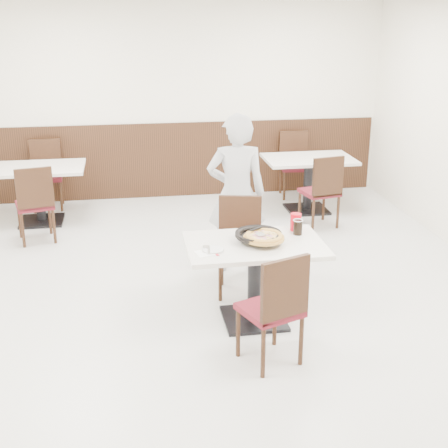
{
  "coord_description": "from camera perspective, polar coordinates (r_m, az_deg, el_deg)",
  "views": [
    {
      "loc": [
        -0.78,
        -5.51,
        2.7
      ],
      "look_at": [
        0.06,
        -0.3,
        0.85
      ],
      "focal_mm": 50.0,
      "sensor_mm": 36.0,
      "label": 1
    }
  ],
  "objects": [
    {
      "name": "wainscot_back",
      "position": [
        9.28,
        -4.15,
        5.87
      ],
      "size": [
        5.9,
        0.03,
        1.1
      ],
      "primitive_type": "cube",
      "color": "black",
      "rests_on": "floor"
    },
    {
      "name": "bg_chair_right_far",
      "position": [
        9.29,
        6.52,
        5.34
      ],
      "size": [
        0.46,
        0.46,
        0.95
      ],
      "primitive_type": null,
      "rotation": [
        0.0,
        0.0,
        3.05
      ],
      "color": "black",
      "rests_on": "floor"
    },
    {
      "name": "bg_table_left",
      "position": [
        8.47,
        -16.52,
        2.58
      ],
      "size": [
        1.27,
        0.91,
        0.75
      ],
      "primitive_type": null,
      "rotation": [
        0.0,
        0.0,
        -0.09
      ],
      "color": "silver",
      "rests_on": "floor"
    },
    {
      "name": "pizza_server",
      "position": [
        5.37,
        3.36,
        -0.93
      ],
      "size": [
        0.09,
        0.11,
        0.0
      ],
      "primitive_type": "cube",
      "rotation": [
        0.0,
        0.0,
        0.27
      ],
      "color": "silver",
      "rests_on": "pizza"
    },
    {
      "name": "bg_table_right",
      "position": [
        8.69,
        7.67,
        3.62
      ],
      "size": [
        1.24,
        0.86,
        0.75
      ],
      "primitive_type": null,
      "rotation": [
        0.0,
        0.0,
        0.05
      ],
      "color": "silver",
      "rests_on": "floor"
    },
    {
      "name": "trivet",
      "position": [
        5.4,
        3.57,
        -1.7
      ],
      "size": [
        0.13,
        0.13,
        0.04
      ],
      "primitive_type": "cylinder",
      "rotation": [
        0.0,
        0.0,
        0.1
      ],
      "color": "black",
      "rests_on": "main_table"
    },
    {
      "name": "main_table",
      "position": [
        5.58,
        2.8,
        -5.35
      ],
      "size": [
        1.27,
        0.91,
        0.75
      ],
      "primitive_type": null,
      "rotation": [
        0.0,
        0.0,
        0.1
      ],
      "color": "silver",
      "rests_on": "floor"
    },
    {
      "name": "pizza",
      "position": [
        5.38,
        3.66,
        -1.27
      ],
      "size": [
        0.39,
        0.39,
        0.02
      ],
      "primitive_type": "cylinder",
      "rotation": [
        0.0,
        0.0,
        0.1
      ],
      "color": "gold",
      "rests_on": "pizza_pan"
    },
    {
      "name": "chair_far",
      "position": [
        6.06,
        1.43,
        -2.24
      ],
      "size": [
        0.5,
        0.5,
        0.95
      ],
      "primitive_type": null,
      "rotation": [
        0.0,
        0.0,
        2.94
      ],
      "color": "black",
      "rests_on": "floor"
    },
    {
      "name": "diner_person",
      "position": [
        6.51,
        1.14,
        2.78
      ],
      "size": [
        0.65,
        0.46,
        1.69
      ],
      "primitive_type": "imported",
      "rotation": [
        0.0,
        0.0,
        3.05
      ],
      "color": "silver",
      "rests_on": "floor"
    },
    {
      "name": "floor",
      "position": [
        6.19,
        -1.04,
        -6.55
      ],
      "size": [
        7.0,
        7.0,
        0.0
      ],
      "primitive_type": "plane",
      "color": "#B1B0AC",
      "rests_on": "ground"
    },
    {
      "name": "wall_back",
      "position": [
        9.14,
        -4.3,
        11.09
      ],
      "size": [
        6.0,
        0.04,
        2.8
      ],
      "primitive_type": "cube",
      "color": "white",
      "rests_on": "floor"
    },
    {
      "name": "red_cup",
      "position": [
        5.74,
        6.57,
        0.18
      ],
      "size": [
        0.11,
        0.11,
        0.16
      ],
      "primitive_type": "cylinder",
      "rotation": [
        0.0,
        0.0,
        0.1
      ],
      "color": "red",
      "rests_on": "main_table"
    },
    {
      "name": "bg_chair_left_far",
      "position": [
        9.01,
        -15.92,
        4.27
      ],
      "size": [
        0.44,
        0.44,
        0.95
      ],
      "primitive_type": null,
      "rotation": [
        0.0,
        0.0,
        3.19
      ],
      "color": "black",
      "rests_on": "floor"
    },
    {
      "name": "bg_chair_left_near",
      "position": [
        7.78,
        -16.94,
        1.85
      ],
      "size": [
        0.51,
        0.51,
        0.95
      ],
      "primitive_type": null,
      "rotation": [
        0.0,
        0.0,
        0.24
      ],
      "color": "black",
      "rests_on": "floor"
    },
    {
      "name": "side_plate",
      "position": [
        5.25,
        -1.02,
        -2.36
      ],
      "size": [
        0.2,
        0.2,
        0.01
      ],
      "primitive_type": "cylinder",
      "rotation": [
        0.0,
        0.0,
        0.1
      ],
      "color": "silver",
      "rests_on": "napkin"
    },
    {
      "name": "pizza_pan",
      "position": [
        5.45,
        3.15,
        -1.22
      ],
      "size": [
        0.36,
        0.36,
        0.01
      ],
      "primitive_type": "cylinder",
      "rotation": [
        0.0,
        0.0,
        0.1
      ],
      "color": "black",
      "rests_on": "trivet"
    },
    {
      "name": "wall_front",
      "position": [
        2.52,
        10.48,
        -12.09
      ],
      "size": [
        6.0,
        0.04,
        2.8
      ],
      "primitive_type": "cube",
      "color": "white",
      "rests_on": "floor"
    },
    {
      "name": "napkin",
      "position": [
        5.21,
        -1.68,
        -2.67
      ],
      "size": [
        0.19,
        0.19,
        0.0
      ],
      "primitive_type": "cube",
      "rotation": [
        0.0,
        0.0,
        0.24
      ],
      "color": "white",
      "rests_on": "main_table"
    },
    {
      "name": "cola_glass",
      "position": [
        5.65,
        6.77,
        -0.33
      ],
      "size": [
        0.09,
        0.09,
        0.13
      ],
      "primitive_type": "cylinder",
      "rotation": [
        0.0,
        0.0,
        0.1
      ],
      "color": "black",
      "rests_on": "main_table"
    },
    {
      "name": "fork",
      "position": [
        5.22,
        -1.39,
        -2.4
      ],
      "size": [
        0.03,
        0.17,
        0.0
      ],
      "primitive_type": "cube",
      "rotation": [
        0.0,
        0.0,
        -0.11
      ],
      "color": "silver",
      "rests_on": "side_plate"
    },
    {
      "name": "bg_chair_right_near",
      "position": [
        8.06,
        8.72,
        3.06
      ],
      "size": [
        0.5,
        0.5,
        0.95
      ],
      "primitive_type": null,
      "rotation": [
        0.0,
        0.0,
        0.22
      ],
      "color": "black",
      "rests_on": "floor"
    },
    {
      "name": "chair_near",
      "position": [
        4.93,
        4.23,
        -7.58
      ],
      "size": [
        0.54,
        0.54,
        0.95
      ],
      "primitive_type": null,
      "rotation": [
        0.0,
        0.0,
        0.37
      ],
      "color": "black",
      "rests_on": "floor"
    }
  ]
}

